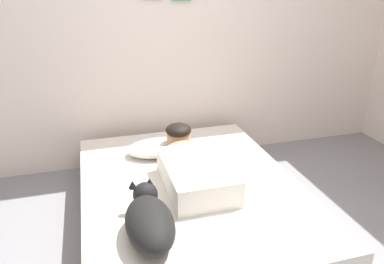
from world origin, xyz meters
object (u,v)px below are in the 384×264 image
(coffee_cup, at_px, (211,153))
(cell_phone, at_px, (186,199))
(pillow, at_px, (159,147))
(bed, at_px, (190,202))
(dog, at_px, (149,220))
(person_lying, at_px, (191,164))

(coffee_cup, relative_size, cell_phone, 0.89)
(pillow, xyz_separation_m, coffee_cup, (0.37, -0.18, -0.02))
(pillow, relative_size, cell_phone, 3.71)
(bed, distance_m, cell_phone, 0.27)
(coffee_cup, distance_m, cell_phone, 0.62)
(dog, bearing_deg, coffee_cup, 52.24)
(person_lying, bearing_deg, cell_phone, -112.91)
(cell_phone, bearing_deg, pillow, 92.48)
(bed, relative_size, dog, 3.38)
(person_lying, height_order, dog, person_lying)
(coffee_cup, bearing_deg, pillow, 154.14)
(pillow, xyz_separation_m, cell_phone, (0.03, -0.70, -0.05))
(person_lying, xyz_separation_m, cell_phone, (-0.11, -0.26, -0.10))
(bed, relative_size, pillow, 3.74)
(bed, xyz_separation_m, dog, (-0.36, -0.49, 0.27))
(person_lying, bearing_deg, pillow, 107.91)
(person_lying, bearing_deg, bed, -113.47)
(bed, height_order, pillow, pillow)
(bed, xyz_separation_m, coffee_cup, (0.26, 0.32, 0.20))
(bed, xyz_separation_m, person_lying, (0.03, 0.07, 0.27))
(coffee_cup, bearing_deg, person_lying, -132.47)
(bed, distance_m, dog, 0.66)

